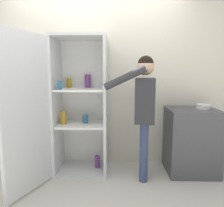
{
  "coord_description": "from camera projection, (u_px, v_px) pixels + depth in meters",
  "views": [
    {
      "loc": [
        0.32,
        -2.26,
        1.38
      ],
      "look_at": [
        0.24,
        0.65,
        0.95
      ],
      "focal_mm": 35.0,
      "sensor_mm": 36.0,
      "label": 1
    }
  ],
  "objects": [
    {
      "name": "ground_plane",
      "position": [
        89.0,
        196.0,
        2.45
      ],
      "size": [
        12.0,
        12.0,
        0.0
      ],
      "primitive_type": "plane",
      "color": "beige"
    },
    {
      "name": "refrigerator",
      "position": [
        70.0,
        107.0,
        2.86
      ],
      "size": [
        1.0,
        1.21,
        1.84
      ],
      "color": "silver",
      "rests_on": "ground_plane"
    },
    {
      "name": "counter",
      "position": [
        191.0,
        141.0,
        2.98
      ],
      "size": [
        0.65,
        0.57,
        0.88
      ],
      "color": "#4C4C51",
      "rests_on": "ground_plane"
    },
    {
      "name": "bowl",
      "position": [
        203.0,
        107.0,
        2.94
      ],
      "size": [
        0.18,
        0.18,
        0.06
      ],
      "color": "white",
      "rests_on": "counter"
    },
    {
      "name": "person",
      "position": [
        144.0,
        103.0,
        2.71
      ],
      "size": [
        0.65,
        0.55,
        1.57
      ],
      "color": "#384770",
      "rests_on": "ground_plane"
    },
    {
      "name": "wall_back",
      "position": [
        97.0,
        79.0,
        3.23
      ],
      "size": [
        7.0,
        0.06,
        2.55
      ],
      "color": "silver",
      "rests_on": "ground_plane"
    }
  ]
}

